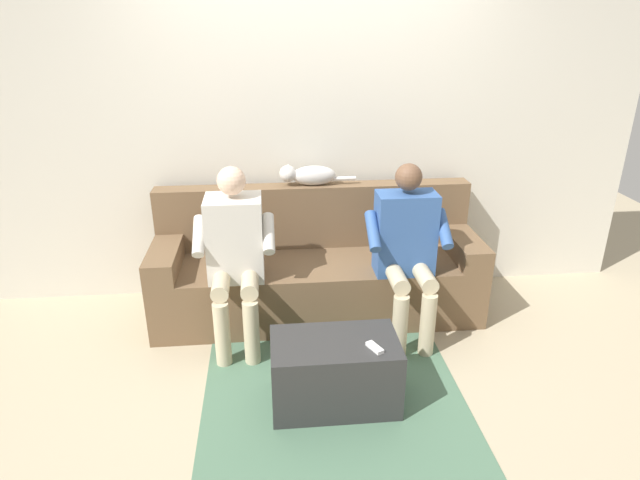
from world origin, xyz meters
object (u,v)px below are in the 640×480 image
Objects in this scene: coffee_table at (335,372)px; cat_on_backrest at (308,175)px; person_right_seated at (235,248)px; remote_white at (375,348)px; person_left_seated at (407,244)px; couch at (317,271)px.

cat_on_backrest reaches higher than coffee_table.
coffee_table is 1.04m from person_right_seated.
person_right_seated reaches higher than cat_on_backrest.
coffee_table is 6.19× the size of remote_white.
cat_on_backrest is 4.89× the size of remote_white.
person_left_seated is 2.13× the size of cat_on_backrest.
person_right_seated is at bearing 30.00° from couch.
remote_white is at bearing 132.22° from person_right_seated.
remote_white is at bearing 65.75° from person_left_seated.
person_left_seated is at bearing -128.60° from coffee_table.
cat_on_backrest is at bearing -133.13° from person_right_seated.
couch is 0.73m from person_right_seated.
person_left_seated reaches higher than couch.
person_left_seated is 0.90m from remote_white.
person_right_seated reaches higher than remote_white.
person_left_seated is 10.39× the size of remote_white.
coffee_table is 1.00m from person_left_seated.
person_right_seated is at bearing -53.02° from coffee_table.
coffee_table is 1.27× the size of cat_on_backrest.
cat_on_backrest is at bearing -44.41° from person_left_seated.
coffee_table is at bearing 38.89° from remote_white.
person_left_seated and person_right_seated have the same top height.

